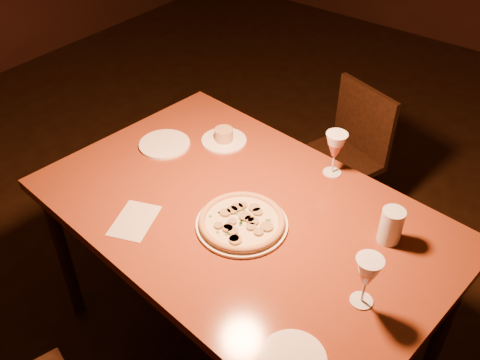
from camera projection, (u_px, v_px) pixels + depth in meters
The scene contains 11 objects.
floor at pixel (235, 294), 2.65m from camera, with size 7.00×7.00×0.00m, color black.
dining_table at pixel (243, 224), 1.98m from camera, with size 1.59×1.11×0.80m.
chair_far at pixel (344, 153), 2.81m from camera, with size 0.49×0.49×0.80m.
pizza_plate at pixel (242, 222), 1.86m from camera, with size 0.32×0.32×0.04m.
ramekin_saucer at pixel (224, 137), 2.26m from camera, with size 0.19×0.19×0.06m.
wine_glass_far at pixel (334, 154), 2.05m from camera, with size 0.08×0.08×0.18m, color #B8574C, non-canonical shape.
wine_glass_right at pixel (366, 281), 1.56m from camera, with size 0.08×0.08×0.18m, color #B8574C, non-canonical shape.
water_tumbler at pixel (391, 226), 1.78m from camera, with size 0.08×0.08×0.13m, color silver.
side_plate_left at pixel (165, 144), 2.25m from camera, with size 0.21×0.21×0.01m, color white.
side_plate_near at pixel (293, 359), 1.46m from camera, with size 0.19×0.19×0.01m, color white.
menu_card at pixel (134, 221), 1.89m from camera, with size 0.13×0.19×0.00m, color beige.
Camera 1 is at (1.07, -1.33, 2.10)m, focal length 40.00 mm.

